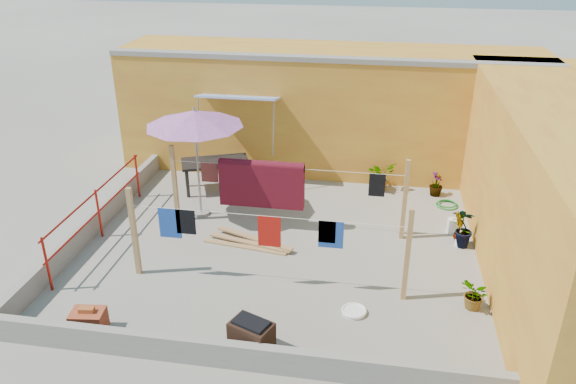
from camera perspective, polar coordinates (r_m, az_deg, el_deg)
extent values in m
plane|color=#9E998E|center=(11.74, -0.84, -5.58)|extent=(80.00, 80.00, 0.00)
cube|color=gold|center=(15.33, 4.16, 8.44)|extent=(11.00, 2.40, 3.20)
cube|color=gray|center=(13.93, 3.92, 13.31)|extent=(11.00, 0.35, 0.12)
cube|color=#2D51B2|center=(14.02, -5.09, 9.57)|extent=(2.00, 0.79, 0.22)
cylinder|color=gray|center=(14.14, -9.12, 6.72)|extent=(0.03, 0.30, 1.28)
cylinder|color=gray|center=(13.67, -1.48, 6.39)|extent=(0.03, 0.30, 1.28)
cube|color=gold|center=(11.36, 25.87, -0.32)|extent=(2.40, 9.00, 3.20)
cube|color=gray|center=(8.78, -5.19, -16.21)|extent=(8.30, 0.16, 0.44)
cube|color=gray|center=(12.92, -18.97, -2.91)|extent=(0.16, 7.30, 0.44)
cylinder|color=#9C190F|center=(11.04, -23.28, -6.76)|extent=(0.05, 0.05, 1.10)
cylinder|color=#9C190F|center=(12.52, -18.66, -2.09)|extent=(0.05, 0.05, 1.10)
cylinder|color=#9C190F|center=(14.12, -15.06, 1.56)|extent=(0.05, 0.05, 1.10)
cylinder|color=#9C190F|center=(12.30, -18.97, -0.02)|extent=(0.04, 4.20, 0.04)
cylinder|color=#9C190F|center=(12.49, -18.69, -1.89)|extent=(0.04, 4.20, 0.04)
cube|color=tan|center=(10.84, -15.38, -3.92)|extent=(0.09, 0.09, 1.80)
cube|color=tan|center=(9.96, 12.03, -6.31)|extent=(0.09, 0.09, 1.80)
cube|color=tan|center=(11.89, 11.78, -0.81)|extent=(0.09, 0.09, 1.80)
cube|color=tan|center=(12.64, -11.42, 0.84)|extent=(0.09, 0.09, 1.80)
cylinder|color=silver|center=(9.84, -2.35, -2.45)|extent=(5.00, 0.01, 0.01)
cylinder|color=silver|center=(11.79, -0.19, 2.46)|extent=(5.00, 0.01, 0.01)
cube|color=#500D19|center=(12.06, -2.69, 0.69)|extent=(1.84, 0.22, 0.98)
cube|color=black|center=(11.75, 9.03, 0.69)|extent=(0.33, 0.02, 0.51)
cube|color=#5C2320|center=(12.25, -7.98, 1.98)|extent=(0.37, 0.02, 0.45)
cube|color=#1D43A1|center=(10.45, -11.92, -3.10)|extent=(0.41, 0.02, 0.60)
cube|color=black|center=(10.33, -10.35, -3.00)|extent=(0.36, 0.02, 0.49)
cube|color=#B0140E|center=(9.97, -1.91, -4.02)|extent=(0.41, 0.02, 0.60)
cube|color=#1D43A1|center=(9.81, 4.39, -4.33)|extent=(0.44, 0.02, 0.52)
cube|color=black|center=(9.79, 3.99, -4.05)|extent=(0.30, 0.02, 0.43)
cylinder|color=gray|center=(13.18, -8.80, -2.09)|extent=(0.38, 0.38, 0.06)
cylinder|color=gray|center=(12.68, -9.15, 2.70)|extent=(0.05, 0.05, 2.45)
cone|color=#B561A5|center=(12.31, -9.50, 7.42)|extent=(2.57, 2.57, 0.34)
cylinder|color=gray|center=(12.25, -9.57, 8.27)|extent=(0.04, 0.04, 0.11)
cube|color=black|center=(14.09, -7.43, 3.03)|extent=(1.83, 1.36, 0.06)
cube|color=black|center=(13.91, -10.16, 0.83)|extent=(0.06, 0.06, 0.72)
cube|color=black|center=(14.51, -10.28, 1.88)|extent=(0.06, 0.06, 0.72)
cube|color=black|center=(14.00, -4.29, 1.34)|extent=(0.06, 0.06, 0.72)
cube|color=black|center=(14.60, -4.65, 2.37)|extent=(0.06, 0.06, 0.72)
cube|color=#B24429|center=(9.96, -19.59, -12.28)|extent=(0.58, 0.46, 0.39)
cube|color=#B9602B|center=(9.82, -19.79, -11.20)|extent=(0.26, 0.15, 0.08)
cube|color=tan|center=(11.74, -4.42, -5.58)|extent=(1.83, 0.39, 0.04)
cube|color=tan|center=(11.80, -3.91, -5.15)|extent=(1.81, 0.55, 0.04)
cube|color=tan|center=(11.86, -3.41, -4.72)|extent=(1.75, 0.78, 0.04)
cube|color=black|center=(9.00, -3.72, -14.53)|extent=(0.76, 0.64, 0.53)
cube|color=black|center=(8.82, -3.78, -13.09)|extent=(0.62, 0.50, 0.04)
cylinder|color=white|center=(9.95, 6.72, -11.98)|extent=(0.41, 0.41, 0.05)
torus|color=white|center=(9.93, 6.72, -11.86)|extent=(0.44, 0.44, 0.04)
cylinder|color=white|center=(12.25, 17.10, -4.61)|extent=(0.22, 0.22, 0.30)
cylinder|color=white|center=(12.17, 17.20, -3.92)|extent=(0.06, 0.06, 0.05)
cylinder|color=white|center=(12.71, 16.34, -3.31)|extent=(0.24, 0.24, 0.32)
cylinder|color=white|center=(12.63, 16.44, -2.59)|extent=(0.06, 0.06, 0.05)
torus|color=#1B7A29|center=(13.93, 15.84, -1.29)|extent=(0.52, 0.52, 0.04)
torus|color=#1B7A29|center=(13.91, 15.86, -1.14)|extent=(0.44, 0.44, 0.04)
imported|color=#215C1A|center=(14.28, 9.37, 1.63)|extent=(0.90, 0.89, 0.76)
imported|color=#215C1A|center=(14.29, 14.81, 0.78)|extent=(0.43, 0.43, 0.60)
imported|color=#215C1A|center=(12.16, 17.24, -3.34)|extent=(0.53, 0.43, 0.87)
imported|color=#215C1A|center=(12.09, 17.27, -3.71)|extent=(0.56, 0.55, 0.79)
imported|color=#215C1A|center=(10.35, 18.47, -9.92)|extent=(0.53, 0.58, 0.57)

